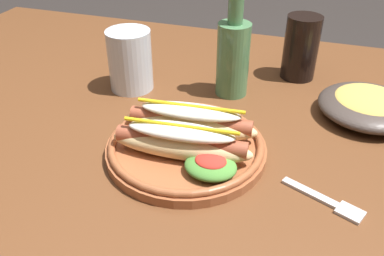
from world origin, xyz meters
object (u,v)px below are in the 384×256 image
(water_cup, at_px, (130,60))
(glass_bottle, at_px, (233,54))
(hot_dog_plate, at_px, (187,141))
(side_bowl, at_px, (368,105))
(soda_cup, at_px, (301,48))
(fork, at_px, (328,202))

(water_cup, bearing_deg, glass_bottle, 11.81)
(hot_dog_plate, xyz_separation_m, side_bowl, (0.28, 0.21, -0.00))
(soda_cup, height_order, water_cup, soda_cup)
(hot_dog_plate, height_order, soda_cup, soda_cup)
(fork, bearing_deg, hot_dog_plate, -168.43)
(hot_dog_plate, distance_m, glass_bottle, 0.23)
(fork, xyz_separation_m, side_bowl, (0.05, 0.26, 0.02))
(fork, bearing_deg, soda_cup, 125.48)
(fork, relative_size, soda_cup, 0.87)
(hot_dog_plate, relative_size, soda_cup, 1.92)
(glass_bottle, bearing_deg, water_cup, -168.19)
(soda_cup, bearing_deg, side_bowl, -42.85)
(soda_cup, xyz_separation_m, glass_bottle, (-0.12, -0.12, 0.02))
(hot_dog_plate, xyz_separation_m, fork, (0.22, -0.05, -0.02))
(hot_dog_plate, relative_size, side_bowl, 1.45)
(fork, distance_m, side_bowl, 0.27)
(hot_dog_plate, bearing_deg, soda_cup, 68.13)
(fork, height_order, side_bowl, side_bowl)
(hot_dog_plate, bearing_deg, water_cup, 135.10)
(fork, xyz_separation_m, glass_bottle, (-0.21, 0.27, 0.08))
(side_bowl, bearing_deg, fork, -101.93)
(soda_cup, relative_size, water_cup, 1.10)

